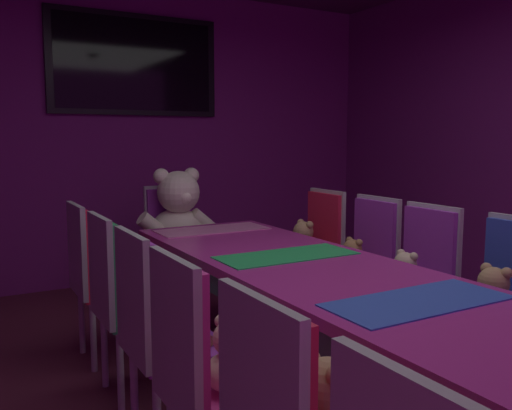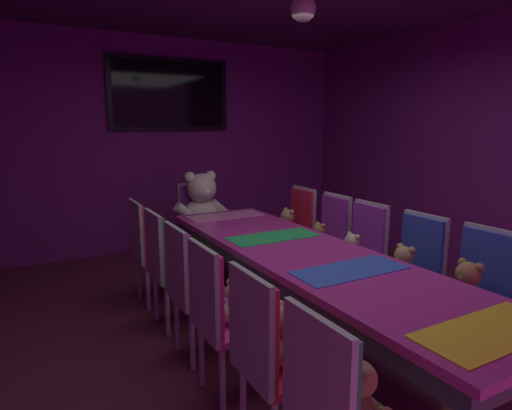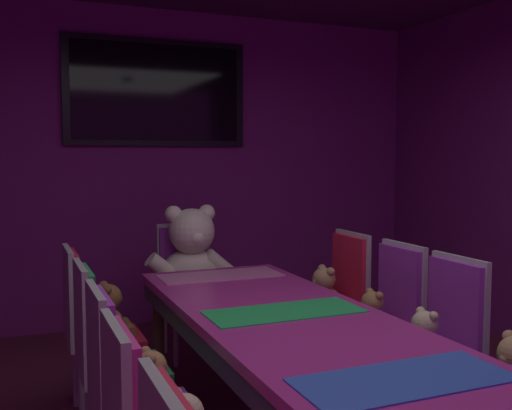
{
  "view_description": "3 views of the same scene",
  "coord_description": "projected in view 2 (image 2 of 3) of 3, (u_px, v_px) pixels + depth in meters",
  "views": [
    {
      "loc": [
        -1.57,
        -1.96,
        1.38
      ],
      "look_at": [
        0.1,
        0.99,
        0.96
      ],
      "focal_mm": 38.22,
      "sensor_mm": 36.0,
      "label": 1
    },
    {
      "loc": [
        -1.82,
        -2.51,
        1.67
      ],
      "look_at": [
        0.08,
        0.92,
        0.93
      ],
      "focal_mm": 30.28,
      "sensor_mm": 36.0,
      "label": 2
    },
    {
      "loc": [
        -1.22,
        -2.1,
        1.5
      ],
      "look_at": [
        0.2,
        1.34,
        1.19
      ],
      "focal_mm": 41.86,
      "sensor_mm": 36.0,
      "label": 3
    }
  ],
  "objects": [
    {
      "name": "wall_tv",
      "position": [
        170.0,
        95.0,
        5.62
      ],
      "size": [
        1.6,
        0.06,
        0.93
      ],
      "color": "black"
    },
    {
      "name": "teddy_right_3",
      "position": [
        351.0,
        250.0,
        3.8
      ],
      "size": [
        0.22,
        0.28,
        0.27
      ],
      "rotation": [
        0.0,
        0.0,
        3.14
      ],
      "color": "beige",
      "rests_on": "chair_right_3"
    },
    {
      "name": "chair_right_5",
      "position": [
        298.0,
        223.0,
        4.77
      ],
      "size": [
        0.42,
        0.41,
        0.98
      ],
      "rotation": [
        0.0,
        0.0,
        3.14
      ],
      "color": "red",
      "rests_on": "ground_plane"
    },
    {
      "name": "teddy_right_2",
      "position": [
        403.0,
        267.0,
        3.31
      ],
      "size": [
        0.25,
        0.32,
        0.3
      ],
      "rotation": [
        0.0,
        0.0,
        3.14
      ],
      "color": "tan",
      "rests_on": "chair_right_2"
    },
    {
      "name": "throne_chair",
      "position": [
        197.0,
        216.0,
        5.14
      ],
      "size": [
        0.41,
        0.42,
        0.98
      ],
      "rotation": [
        0.0,
        0.0,
        -1.57
      ],
      "color": "purple",
      "rests_on": "ground_plane"
    },
    {
      "name": "teddy_left_1",
      "position": [
        289.0,
        339.0,
        2.18
      ],
      "size": [
        0.27,
        0.35,
        0.33
      ],
      "color": "tan",
      "rests_on": "chair_left_1"
    },
    {
      "name": "chair_right_3",
      "position": [
        363.0,
        246.0,
        3.87
      ],
      "size": [
        0.42,
        0.41,
        0.98
      ],
      "rotation": [
        0.0,
        0.0,
        3.14
      ],
      "color": "purple",
      "rests_on": "ground_plane"
    },
    {
      "name": "chair_right_1",
      "position": [
        480.0,
        285.0,
        2.93
      ],
      "size": [
        0.42,
        0.41,
        0.98
      ],
      "rotation": [
        0.0,
        0.0,
        3.14
      ],
      "color": "#2D47B2",
      "rests_on": "ground_plane"
    },
    {
      "name": "chair_right_2",
      "position": [
        416.0,
        263.0,
        3.37
      ],
      "size": [
        0.42,
        0.41,
        0.98
      ],
      "rotation": [
        0.0,
        0.0,
        3.14
      ],
      "color": "#2D47B2",
      "rests_on": "ground_plane"
    },
    {
      "name": "teddy_left_0",
      "position": [
        359.0,
        398.0,
        1.74
      ],
      "size": [
        0.24,
        0.31,
        0.29
      ],
      "color": "#9E7247",
      "rests_on": "chair_left_0"
    },
    {
      "name": "wall_back",
      "position": [
        170.0,
        144.0,
        5.82
      ],
      "size": [
        5.2,
        0.12,
        2.8
      ],
      "primitive_type": "cube",
      "color": "#721E72",
      "rests_on": "ground_plane"
    },
    {
      "name": "chair_left_2",
      "position": [
        216.0,
        307.0,
        2.57
      ],
      "size": [
        0.42,
        0.41,
        0.98
      ],
      "color": "#CC338C",
      "rests_on": "ground_plane"
    },
    {
      "name": "teddy_right_4",
      "position": [
        319.0,
        238.0,
        4.24
      ],
      "size": [
        0.21,
        0.28,
        0.26
      ],
      "rotation": [
        0.0,
        0.0,
        3.14
      ],
      "color": "#9E7247",
      "rests_on": "chair_right_4"
    },
    {
      "name": "chair_left_4",
      "position": [
        164.0,
        258.0,
        3.51
      ],
      "size": [
        0.42,
        0.41,
        0.98
      ],
      "color": "#268C4C",
      "rests_on": "ground_plane"
    },
    {
      "name": "chair_right_4",
      "position": [
        330.0,
        233.0,
        4.3
      ],
      "size": [
        0.42,
        0.41,
        0.98
      ],
      "rotation": [
        0.0,
        0.0,
        3.14
      ],
      "color": "purple",
      "rests_on": "ground_plane"
    },
    {
      "name": "teddy_right_5",
      "position": [
        287.0,
        225.0,
        4.7
      ],
      "size": [
        0.25,
        0.33,
        0.31
      ],
      "rotation": [
        0.0,
        0.0,
        3.14
      ],
      "color": "tan",
      "rests_on": "chair_right_5"
    },
    {
      "name": "teddy_right_1",
      "position": [
        466.0,
        288.0,
        2.86
      ],
      "size": [
        0.27,
        0.35,
        0.33
      ],
      "rotation": [
        0.0,
        0.0,
        3.14
      ],
      "color": "#9E7247",
      "rests_on": "chair_right_1"
    },
    {
      "name": "teddy_left_2",
      "position": [
        237.0,
        305.0,
        2.64
      ],
      "size": [
        0.23,
        0.29,
        0.28
      ],
      "color": "beige",
      "rests_on": "chair_left_2"
    },
    {
      "name": "teddy_left_5",
      "position": [
        161.0,
        241.0,
        4.05
      ],
      "size": [
        0.25,
        0.33,
        0.31
      ],
      "color": "brown",
      "rests_on": "chair_left_5"
    },
    {
      "name": "teddy_left_3",
      "position": [
        206.0,
        280.0,
        3.1
      ],
      "size": [
        0.21,
        0.27,
        0.26
      ],
      "color": "#9E7247",
      "rests_on": "chair_left_3"
    },
    {
      "name": "pendant_light",
      "position": [
        303.0,
        8.0,
        3.34
      ],
      "size": [
        0.2,
        0.2,
        0.2
      ],
      "primitive_type": "sphere",
      "color": "white"
    },
    {
      "name": "ground_plane",
      "position": [
        305.0,
        344.0,
        3.33
      ],
      "size": [
        7.9,
        7.9,
        0.0
      ],
      "primitive_type": "plane",
      "color": "#591E33"
    },
    {
      "name": "chair_left_3",
      "position": [
        188.0,
        279.0,
        3.03
      ],
      "size": [
        0.42,
        0.41,
        0.98
      ],
      "color": "purple",
      "rests_on": "ground_plane"
    },
    {
      "name": "banquet_table",
      "position": [
        307.0,
        262.0,
        3.21
      ],
      "size": [
        0.9,
        3.37,
        0.75
      ],
      "color": "#B22D8C",
      "rests_on": "ground_plane"
    },
    {
      "name": "chair_left_5",
      "position": [
        145.0,
        242.0,
        3.98
      ],
      "size": [
        0.42,
        0.41,
        0.98
      ],
      "color": "red",
      "rests_on": "ground_plane"
    },
    {
      "name": "chair_left_1",
      "position": [
        264.0,
        346.0,
        2.11
      ],
      "size": [
        0.42,
        0.41,
        0.98
      ],
      "color": "red",
      "rests_on": "ground_plane"
    },
    {
      "name": "chair_left_0",
      "position": [
        331.0,
        406.0,
        1.67
      ],
      "size": [
        0.42,
        0.41,
        0.98
      ],
      "color": "#268C4C",
      "rests_on": "ground_plane"
    },
    {
      "name": "king_teddy_bear",
      "position": [
        202.0,
        206.0,
        4.96
      ],
      "size": [
        0.72,
        0.56,
        0.68
      ],
      "rotation": [
        0.0,
        0.0,
        -1.57
      ],
      "color": "silver",
      "rests_on": "throne_chair"
    }
  ]
}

